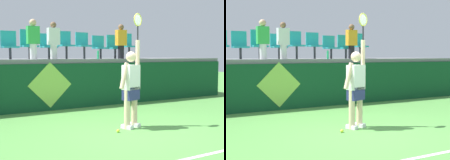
% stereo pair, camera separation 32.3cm
% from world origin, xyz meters
% --- Properties ---
extents(ground_plane, '(40.00, 40.00, 0.00)m').
position_xyz_m(ground_plane, '(0.00, 0.00, 0.00)').
color(ground_plane, '#519342').
extents(court_back_wall, '(12.39, 0.20, 1.31)m').
position_xyz_m(court_back_wall, '(0.00, 3.58, 0.65)').
color(court_back_wall, '#0F4223').
rests_on(court_back_wall, ground_plane).
extents(spectator_platform, '(12.39, 2.97, 0.12)m').
position_xyz_m(spectator_platform, '(0.00, 5.01, 1.37)').
color(spectator_platform, slate).
rests_on(spectator_platform, court_back_wall).
extents(court_baseline_stripe, '(11.15, 0.08, 0.01)m').
position_xyz_m(court_baseline_stripe, '(0.00, -1.57, 0.00)').
color(court_baseline_stripe, white).
rests_on(court_baseline_stripe, ground_plane).
extents(tennis_player, '(0.72, 0.37, 2.44)m').
position_xyz_m(tennis_player, '(0.14, 0.59, 0.91)').
color(tennis_player, white).
rests_on(tennis_player, ground_plane).
extents(tennis_ball, '(0.07, 0.07, 0.07)m').
position_xyz_m(tennis_ball, '(-0.33, 0.36, 0.03)').
color(tennis_ball, '#D1E533').
rests_on(tennis_ball, ground_plane).
extents(water_bottle, '(0.06, 0.06, 0.26)m').
position_xyz_m(water_bottle, '(1.01, 3.64, 1.56)').
color(water_bottle, '#26B272').
rests_on(water_bottle, spectator_platform).
extents(stadium_chair_2, '(0.44, 0.42, 0.82)m').
position_xyz_m(stadium_chair_2, '(-1.46, 4.41, 1.86)').
color(stadium_chair_2, '#38383D').
rests_on(stadium_chair_2, spectator_platform).
extents(stadium_chair_3, '(0.44, 0.42, 0.88)m').
position_xyz_m(stadium_chair_3, '(-0.90, 4.41, 1.90)').
color(stadium_chair_3, '#38383D').
rests_on(stadium_chair_3, spectator_platform).
extents(stadium_chair_4, '(0.44, 0.42, 0.78)m').
position_xyz_m(stadium_chair_4, '(-0.30, 4.40, 1.86)').
color(stadium_chair_4, '#38383D').
rests_on(stadium_chair_4, spectator_platform).
extents(stadium_chair_5, '(0.44, 0.42, 0.87)m').
position_xyz_m(stadium_chair_5, '(0.26, 4.41, 1.92)').
color(stadium_chair_5, '#38383D').
rests_on(stadium_chair_5, spectator_platform).
extents(stadium_chair_6, '(0.44, 0.42, 0.85)m').
position_xyz_m(stadium_chair_6, '(0.88, 4.41, 1.91)').
color(stadium_chair_6, '#38383D').
rests_on(stadium_chair_6, spectator_platform).
extents(stadium_chair_7, '(0.44, 0.42, 0.77)m').
position_xyz_m(stadium_chair_7, '(1.48, 4.41, 1.85)').
color(stadium_chair_7, '#38383D').
rests_on(stadium_chair_7, spectator_platform).
extents(stadium_chair_8, '(0.44, 0.42, 0.81)m').
position_xyz_m(stadium_chair_8, '(2.05, 4.41, 1.86)').
color(stadium_chair_8, '#38383D').
rests_on(stadium_chair_8, spectator_platform).
extents(stadium_chair_9, '(0.44, 0.42, 0.88)m').
position_xyz_m(stadium_chair_9, '(2.62, 4.41, 1.92)').
color(stadium_chair_9, '#38383D').
rests_on(stadium_chair_9, spectator_platform).
extents(spectator_0, '(0.34, 0.20, 1.13)m').
position_xyz_m(spectator_0, '(2.05, 3.96, 2.02)').
color(spectator_0, black).
rests_on(spectator_0, spectator_platform).
extents(spectator_1, '(0.34, 0.20, 1.09)m').
position_xyz_m(spectator_1, '(-0.30, 3.95, 1.99)').
color(spectator_1, white).
rests_on(spectator_1, spectator_platform).
extents(spectator_2, '(0.34, 0.20, 1.14)m').
position_xyz_m(spectator_2, '(-0.90, 3.98, 2.02)').
color(spectator_2, white).
rests_on(spectator_2, spectator_platform).
extents(wall_signage_mount, '(1.27, 0.01, 1.36)m').
position_xyz_m(wall_signage_mount, '(-0.60, 3.47, 0.00)').
color(wall_signage_mount, '#0F4223').
rests_on(wall_signage_mount, ground_plane).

